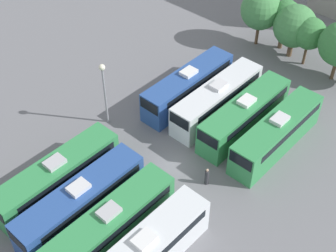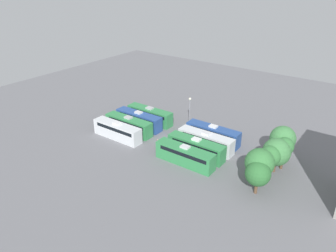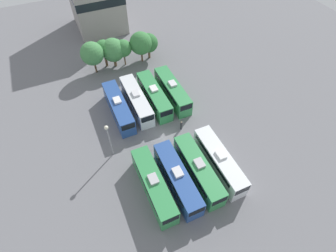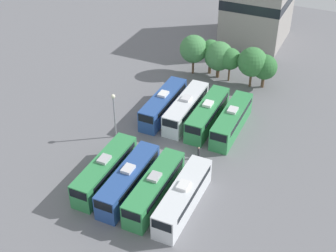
{
  "view_description": "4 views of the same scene",
  "coord_description": "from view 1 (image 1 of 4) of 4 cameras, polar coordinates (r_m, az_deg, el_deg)",
  "views": [
    {
      "loc": [
        18.7,
        -20.94,
        30.7
      ],
      "look_at": [
        -1.64,
        1.34,
        2.99
      ],
      "focal_mm": 50.0,
      "sensor_mm": 36.0,
      "label": 1
    },
    {
      "loc": [
        48.18,
        35.73,
        31.62
      ],
      "look_at": [
        -0.03,
        0.58,
        3.35
      ],
      "focal_mm": 35.0,
      "sensor_mm": 36.0,
      "label": 2
    },
    {
      "loc": [
        -10.3,
        -24.74,
        34.52
      ],
      "look_at": [
        1.08,
        0.73,
        1.68
      ],
      "focal_mm": 28.0,
      "sensor_mm": 36.0,
      "label": 3
    },
    {
      "loc": [
        19.68,
        -44.15,
        38.07
      ],
      "look_at": [
        -1.24,
        1.39,
        3.21
      ],
      "focal_mm": 50.0,
      "sensor_mm": 36.0,
      "label": 4
    }
  ],
  "objects": [
    {
      "name": "bus_7",
      "position": [
        43.23,
        13.15,
        -0.78
      ],
      "size": [
        2.61,
        11.37,
        3.62
      ],
      "color": "#338C4C",
      "rests_on": "ground_plane"
    },
    {
      "name": "tree_3",
      "position": [
        53.66,
        16.9,
        10.74
      ],
      "size": [
        3.54,
        3.54,
        5.74
      ],
      "color": "brown",
      "rests_on": "ground_plane"
    },
    {
      "name": "bus_5",
      "position": [
        46.03,
        6.06,
        3.38
      ],
      "size": [
        2.61,
        11.37,
        3.62
      ],
      "color": "silver",
      "rests_on": "ground_plane"
    },
    {
      "name": "ground_plane",
      "position": [
        41.6,
        0.42,
        -5.0
      ],
      "size": [
        122.03,
        122.03,
        0.0
      ],
      "primitive_type": "plane",
      "color": "slate"
    },
    {
      "name": "light_pole",
      "position": [
        43.27,
        -7.84,
        5.16
      ],
      "size": [
        0.6,
        0.6,
        6.79
      ],
      "color": "gray",
      "rests_on": "ground_plane"
    },
    {
      "name": "worker_person",
      "position": [
        39.84,
        4.74,
        -6.2
      ],
      "size": [
        0.36,
        0.36,
        1.79
      ],
      "color": "#333338",
      "rests_on": "ground_plane"
    },
    {
      "name": "bus_2",
      "position": [
        35.74,
        -6.95,
        -11.88
      ],
      "size": [
        2.61,
        11.37,
        3.62
      ],
      "color": "#338C4C",
      "rests_on": "ground_plane"
    },
    {
      "name": "tree_2",
      "position": [
        54.73,
        15.2,
        11.67
      ],
      "size": [
        4.8,
        4.8,
        6.29
      ],
      "color": "brown",
      "rests_on": "ground_plane"
    },
    {
      "name": "tree_1",
      "position": [
        55.7,
        14.16,
        13.05
      ],
      "size": [
        3.21,
        3.21,
        6.06
      ],
      "color": "brown",
      "rests_on": "ground_plane"
    },
    {
      "name": "bus_4",
      "position": [
        47.45,
        2.51,
        4.98
      ],
      "size": [
        2.61,
        11.37,
        3.62
      ],
      "color": "#284C93",
      "rests_on": "ground_plane"
    },
    {
      "name": "bus_6",
      "position": [
        44.56,
        9.35,
        1.44
      ],
      "size": [
        2.61,
        11.37,
        3.62
      ],
      "color": "#338C4C",
      "rests_on": "ground_plane"
    },
    {
      "name": "bus_0",
      "position": [
        39.54,
        -13.24,
        -5.94
      ],
      "size": [
        2.61,
        11.37,
        3.62
      ],
      "color": "#338C4C",
      "rests_on": "ground_plane"
    },
    {
      "name": "bus_1",
      "position": [
        37.45,
        -10.5,
        -8.98
      ],
      "size": [
        2.61,
        11.37,
        3.62
      ],
      "color": "#284C93",
      "rests_on": "ground_plane"
    },
    {
      "name": "tree_0",
      "position": [
        55.82,
        11.25,
        13.73
      ],
      "size": [
        4.63,
        4.63,
        6.82
      ],
      "color": "brown",
      "rests_on": "ground_plane"
    }
  ]
}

